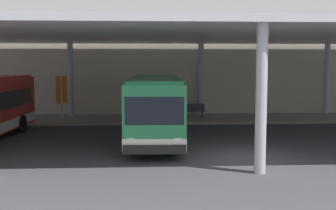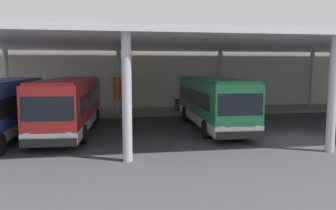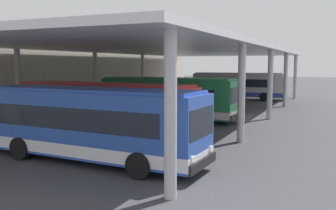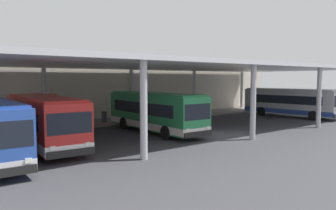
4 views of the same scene
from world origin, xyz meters
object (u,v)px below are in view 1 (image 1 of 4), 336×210
Objects in this scene: bus_middle_bay at (155,107)px; bench_waiting at (192,110)px; trash_bin at (139,111)px; banner_sign at (62,92)px.

bench_waiting is at bearing 70.06° from bus_middle_bay.
bus_middle_bay is at bearing -82.57° from trash_bin.
bench_waiting is 8.73m from banner_sign.
bench_waiting is 0.56× the size of banner_sign.
bus_middle_bay reaches higher than trash_bin.
banner_sign reaches higher than trash_bin.
bus_middle_bay reaches higher than bench_waiting.
bus_middle_bay is at bearing -109.94° from bench_waiting.
bench_waiting is at bearing 5.83° from banner_sign.
bench_waiting is at bearing 7.28° from trash_bin.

